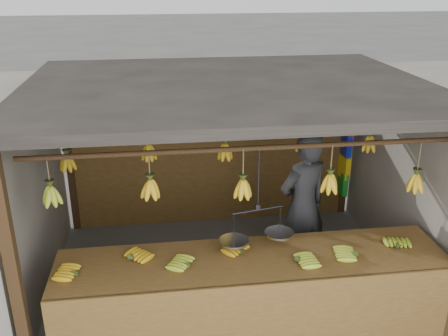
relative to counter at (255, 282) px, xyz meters
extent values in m
plane|color=#5B5B57|center=(-0.09, 1.24, -0.72)|extent=(80.00, 80.00, 0.00)
cube|color=#301F0F|center=(-2.09, -0.26, 0.43)|extent=(0.10, 0.10, 2.30)
cube|color=#301F0F|center=(-2.09, 2.74, 0.43)|extent=(0.10, 0.10, 2.30)
cube|color=#301F0F|center=(1.91, 2.74, 0.43)|extent=(0.10, 0.10, 2.30)
cube|color=black|center=(-0.09, 1.24, 1.63)|extent=(4.30, 3.30, 0.10)
cylinder|color=#301F0F|center=(-0.09, 0.24, 1.28)|extent=(4.00, 0.05, 0.05)
cylinder|color=#301F0F|center=(-0.09, 1.24, 1.28)|extent=(4.00, 0.05, 0.05)
cylinder|color=#301F0F|center=(-0.09, 2.24, 1.28)|extent=(4.00, 0.05, 0.05)
cube|color=brown|center=(-0.09, 2.74, 0.18)|extent=(4.00, 0.06, 1.80)
cube|color=brown|center=(0.00, 0.14, 0.14)|extent=(3.82, 0.85, 0.08)
cube|color=brown|center=(0.00, -0.29, -0.27)|extent=(3.82, 0.04, 0.90)
cube|color=#301F0F|center=(1.81, -0.24, -0.31)|extent=(0.07, 0.07, 0.82)
cube|color=#301F0F|center=(-1.81, 0.51, -0.31)|extent=(0.07, 0.07, 0.82)
cube|color=#301F0F|center=(1.81, 0.51, -0.31)|extent=(0.07, 0.07, 0.82)
ellipsoid|color=#C09014|center=(-1.66, 0.07, 0.21)|extent=(0.28, 0.23, 0.06)
ellipsoid|color=#C09014|center=(-1.16, 0.23, 0.21)|extent=(0.30, 0.30, 0.06)
ellipsoid|color=#92A523|center=(-0.63, 0.06, 0.21)|extent=(0.30, 0.28, 0.06)
ellipsoid|color=#C09014|center=(-0.09, 0.23, 0.21)|extent=(0.29, 0.30, 0.06)
ellipsoid|color=#92A523|center=(0.41, -0.02, 0.21)|extent=(0.26, 0.20, 0.06)
ellipsoid|color=#92A523|center=(0.99, 0.04, 0.21)|extent=(0.27, 0.22, 0.06)
ellipsoid|color=#92A523|center=(1.48, 0.11, 0.21)|extent=(0.23, 0.27, 0.06)
ellipsoid|color=#92A523|center=(-1.82, 0.25, 0.92)|extent=(0.16, 0.16, 0.28)
ellipsoid|color=#C09014|center=(-0.95, 0.24, 0.93)|extent=(0.16, 0.16, 0.28)
ellipsoid|color=#C09014|center=(-0.10, 0.21, 0.89)|extent=(0.16, 0.16, 0.28)
ellipsoid|color=#C09014|center=(0.74, 0.22, 0.90)|extent=(0.16, 0.16, 0.28)
ellipsoid|color=#C09014|center=(1.62, 0.23, 0.85)|extent=(0.16, 0.16, 0.28)
ellipsoid|color=#C09014|center=(-1.83, 1.21, 0.87)|extent=(0.16, 0.16, 0.28)
ellipsoid|color=#C09014|center=(-0.97, 1.27, 0.92)|extent=(0.16, 0.16, 0.28)
ellipsoid|color=#C09014|center=(-0.12, 1.22, 0.90)|extent=(0.16, 0.16, 0.28)
ellipsoid|color=#C09014|center=(0.79, 1.24, 0.95)|extent=(0.16, 0.16, 0.28)
ellipsoid|color=#C09014|center=(1.58, 1.26, 0.91)|extent=(0.16, 0.16, 0.28)
ellipsoid|color=#C09014|center=(-1.84, 2.19, 0.95)|extent=(0.16, 0.16, 0.28)
ellipsoid|color=#C09014|center=(-0.96, 2.27, 0.86)|extent=(0.16, 0.16, 0.28)
ellipsoid|color=#C09014|center=(-0.08, 2.29, 0.85)|extent=(0.16, 0.16, 0.28)
ellipsoid|color=#C09014|center=(0.72, 2.20, 0.93)|extent=(0.16, 0.16, 0.28)
ellipsoid|color=#C09014|center=(1.64, 2.22, 0.88)|extent=(0.16, 0.16, 0.28)
cylinder|color=black|center=(0.06, 0.24, 0.97)|extent=(0.02, 0.02, 0.63)
cylinder|color=black|center=(0.06, 0.24, 0.66)|extent=(0.52, 0.13, 0.02)
cylinder|color=silver|center=(-0.18, 0.19, 0.36)|extent=(0.28, 0.28, 0.02)
cylinder|color=silver|center=(0.29, 0.29, 0.36)|extent=(0.28, 0.28, 0.02)
imported|color=#262628|center=(0.80, 1.19, 0.19)|extent=(0.78, 0.65, 1.81)
cube|color=red|center=(1.85, 2.59, 0.75)|extent=(0.08, 0.26, 0.34)
cube|color=#1426BF|center=(1.85, 2.59, 0.44)|extent=(0.08, 0.26, 0.34)
cube|color=yellow|center=(1.85, 2.59, 0.09)|extent=(0.08, 0.26, 0.34)
cube|color=#199926|center=(1.85, 2.59, -0.17)|extent=(0.08, 0.26, 0.34)
camera|label=1|loc=(-0.84, -3.96, 2.79)|focal=40.00mm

